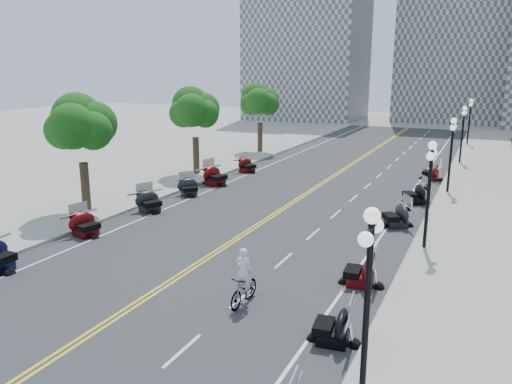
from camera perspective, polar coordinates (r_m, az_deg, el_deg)
The scene contains 46 objects.
ground at distance 23.46m, azimuth -4.12°, elevation -6.59°, with size 160.00×160.00×0.00m, color gray.
road at distance 32.13m, azimuth 4.64°, elevation -0.93°, with size 16.00×90.00×0.01m, color #333335.
centerline_yellow_a at distance 32.17m, azimuth 4.44°, elevation -0.89°, with size 0.12×90.00×0.00m, color yellow.
centerline_yellow_b at distance 32.09m, azimuth 4.84°, elevation -0.94°, with size 0.12×90.00×0.00m, color yellow.
edge_line_north at distance 30.56m, azimuth 15.94°, elevation -2.19°, with size 0.12×90.00×0.00m, color white.
edge_line_south at distance 34.82m, azimuth -5.25°, elevation 0.23°, with size 0.12×90.00×0.00m, color white.
lane_dash_4 at distance 15.78m, azimuth -8.42°, elevation -17.48°, with size 0.12×2.00×0.00m, color white.
lane_dash_5 at distance 18.81m, azimuth -1.53°, elevation -11.88°, with size 0.12×2.00×0.00m, color white.
lane_dash_6 at distance 22.15m, azimuth 3.18°, elevation -7.80°, with size 0.12×2.00×0.00m, color white.
lane_dash_7 at distance 25.68m, azimuth 6.57°, elevation -4.78°, with size 0.12×2.00×0.00m, color white.
lane_dash_8 at distance 29.33m, azimuth 9.11°, elevation -2.49°, with size 0.12×2.00×0.00m, color white.
lane_dash_9 at distance 33.06m, azimuth 11.07°, elevation -0.71°, with size 0.12×2.00×0.00m, color white.
lane_dash_10 at distance 36.85m, azimuth 12.63°, elevation 0.71°, with size 0.12×2.00×0.00m, color white.
lane_dash_11 at distance 40.68m, azimuth 13.90°, elevation 1.87°, with size 0.12×2.00×0.00m, color white.
lane_dash_12 at distance 44.54m, azimuth 14.95°, elevation 2.82°, with size 0.12×2.00×0.00m, color white.
lane_dash_13 at distance 48.42m, azimuth 15.84°, elevation 3.62°, with size 0.12×2.00×0.00m, color white.
lane_dash_14 at distance 52.32m, azimuth 16.59°, elevation 4.30°, with size 0.12×2.00×0.00m, color white.
lane_dash_15 at distance 56.23m, azimuth 17.24°, elevation 4.89°, with size 0.12×2.00×0.00m, color white.
lane_dash_16 at distance 60.16m, azimuth 17.81°, elevation 5.39°, with size 0.12×2.00×0.00m, color white.
lane_dash_17 at distance 64.09m, azimuth 18.31°, elevation 5.84°, with size 0.12×2.00×0.00m, color white.
lane_dash_18 at distance 68.03m, azimuth 18.75°, elevation 6.23°, with size 0.12×2.00×0.00m, color white.
lane_dash_19 at distance 71.98m, azimuth 19.14°, elevation 6.59°, with size 0.12×2.00×0.00m, color white.
sidewalk_north at distance 30.21m, azimuth 23.63°, elevation -2.90°, with size 5.00×90.00×0.15m, color #9E9991.
sidewalk_south at distance 37.01m, azimuth -10.73°, elevation 0.96°, with size 5.00×90.00×0.15m, color #9E9991.
distant_block_a at distance 86.23m, azimuth 5.96°, elevation 16.99°, with size 18.00×14.00×26.00m, color gray.
distant_block_b at distance 87.64m, azimuth 21.77°, elevation 17.39°, with size 16.00×12.00×30.00m, color gray.
street_lamp_1 at distance 12.63m, azimuth 12.55°, elevation -12.71°, with size 0.50×1.20×4.90m, color black, non-canonical shape.
street_lamp_2 at distance 23.87m, azimuth 19.09°, elevation -0.44°, with size 0.50×1.20×4.90m, color black, non-canonical shape.
street_lamp_3 at distance 35.61m, azimuth 21.36°, elevation 3.89°, with size 0.50×1.20×4.90m, color black, non-canonical shape.
street_lamp_4 at distance 47.48m, azimuth 22.50°, elevation 6.06°, with size 0.50×1.20×4.90m, color black, non-canonical shape.
street_lamp_5 at distance 59.41m, azimuth 23.19°, elevation 7.36°, with size 0.50×1.20×4.90m, color black, non-canonical shape.
tree_2 at distance 29.89m, azimuth -19.39°, elevation 6.49°, with size 4.80×4.80×9.20m, color #235619, non-canonical shape.
tree_3 at distance 39.29m, azimuth -7.00°, elevation 8.75°, with size 4.80×4.80×9.20m, color #235619, non-canonical shape.
tree_4 at distance 49.82m, azimuth 0.47°, elevation 9.91°, with size 4.80×4.80×9.20m, color #235619, non-canonical shape.
motorcycle_n_4 at distance 15.90m, azimuth 8.82°, elevation -14.66°, with size 1.80×1.80×1.26m, color black, non-canonical shape.
motorcycle_n_5 at distance 19.90m, azimuth 11.88°, elevation -8.65°, with size 1.89×1.89×1.32m, color #590A0C, non-canonical shape.
motorcycle_n_7 at distance 27.49m, azimuth 15.74°, elevation -2.47°, with size 1.99×1.99×1.39m, color black, non-canonical shape.
motorcycle_n_8 at distance 32.59m, azimuth 17.73°, elevation -0.07°, with size 2.01×2.01×1.41m, color black, non-canonical shape.
motorcycle_n_10 at distance 40.02m, azimuth 19.42°, elevation 2.27°, with size 1.95×1.95×1.37m, color #590A0C, non-canonical shape.
motorcycle_s_5 at distance 26.49m, azimuth -18.94°, elevation -3.40°, with size 1.89×1.89×1.33m, color #590A0C, non-canonical shape.
motorcycle_s_6 at distance 29.93m, azimuth -12.10°, elevation -0.97°, with size 1.93×1.93×1.35m, color black, non-canonical shape.
motorcycle_s_7 at distance 33.32m, azimuth -7.71°, elevation 0.63°, with size 1.80×1.80×1.26m, color black, non-canonical shape.
motorcycle_s_8 at distance 36.08m, azimuth -4.69°, elevation 1.96°, with size 2.20×2.20×1.54m, color #590A0C, non-canonical shape.
motorcycle_s_9 at distance 40.59m, azimuth -1.00°, elevation 3.16°, with size 1.84×1.84×1.29m, color #590A0C, non-canonical shape.
bicycle at distance 18.06m, azimuth -1.40°, elevation -11.07°, with size 0.54×1.90×1.14m, color #A51414.
cyclist_rider at distance 17.49m, azimuth -1.42°, elevation -6.72°, with size 0.65×0.43×1.78m, color white.
Camera 1 is at (10.89, -19.10, 8.18)m, focal length 35.00 mm.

